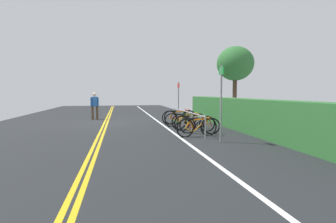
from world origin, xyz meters
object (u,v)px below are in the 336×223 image
(pedestrian, at_px, (95,104))
(sign_post_near, at_px, (178,98))
(bicycle_4, at_px, (194,123))
(bicycle_5, at_px, (199,125))
(bicycle_1, at_px, (179,118))
(bicycle_2, at_px, (182,120))
(bicycle_3, at_px, (189,121))
(bicycle_0, at_px, (179,117))
(bicycle_6, at_px, (197,127))
(sign_post_far, at_px, (221,97))
(tree_near_left, at_px, (235,64))
(bike_rack, at_px, (187,115))

(pedestrian, distance_m, sign_post_near, 5.13)
(bicycle_4, bearing_deg, bicycle_5, 0.03)
(pedestrian, bearing_deg, bicycle_5, 35.85)
(bicycle_1, distance_m, pedestrian, 5.65)
(bicycle_2, distance_m, bicycle_5, 2.19)
(bicycle_3, distance_m, sign_post_near, 3.19)
(bicycle_0, relative_size, bicycle_6, 1.04)
(sign_post_near, relative_size, sign_post_far, 0.88)
(bicycle_0, xyz_separation_m, bicycle_3, (2.10, -0.06, -0.01))
(bicycle_1, distance_m, bicycle_5, 2.91)
(tree_near_left, bearing_deg, sign_post_near, -73.67)
(bike_rack, xyz_separation_m, bicycle_5, (1.45, 0.14, -0.28))
(bicycle_5, relative_size, bicycle_6, 0.93)
(bicycle_1, relative_size, sign_post_far, 0.70)
(sign_post_near, bearing_deg, bicycle_5, -2.09)
(bicycle_3, bearing_deg, bike_rack, -123.86)
(bicycle_2, relative_size, bicycle_6, 0.99)
(bicycle_3, bearing_deg, sign_post_near, 175.89)
(sign_post_near, bearing_deg, bicycle_1, -11.01)
(bicycle_4, height_order, pedestrian, pedestrian)
(bicycle_5, xyz_separation_m, bicycle_6, (0.63, -0.29, 0.02))
(bicycle_2, relative_size, pedestrian, 1.01)
(bicycle_0, height_order, bicycle_3, bicycle_0)
(bicycle_4, xyz_separation_m, pedestrian, (-5.63, -4.58, 0.61))
(bicycle_3, distance_m, pedestrian, 6.73)
(bike_rack, distance_m, bicycle_6, 2.10)
(bicycle_0, height_order, pedestrian, pedestrian)
(bicycle_5, bearing_deg, tree_near_left, 143.68)
(bicycle_2, bearing_deg, bike_rack, 4.03)
(bike_rack, height_order, bicycle_2, bike_rack)
(pedestrian, relative_size, sign_post_near, 0.74)
(bicycle_1, height_order, bicycle_4, bicycle_1)
(bike_rack, xyz_separation_m, bicycle_6, (2.08, -0.15, -0.26))
(bicycle_3, relative_size, tree_near_left, 0.37)
(bicycle_0, height_order, bicycle_2, bicycle_0)
(bicycle_5, xyz_separation_m, sign_post_near, (-4.42, 0.16, 1.01))
(bicycle_0, height_order, bicycle_5, bicycle_0)
(bicycle_0, height_order, tree_near_left, tree_near_left)
(bicycle_3, distance_m, tree_near_left, 6.65)
(bicycle_2, height_order, sign_post_near, sign_post_near)
(bicycle_3, height_order, bicycle_4, bicycle_3)
(bicycle_0, xyz_separation_m, bicycle_6, (4.13, -0.29, -0.01))
(bike_rack, distance_m, bicycle_0, 2.07)
(bicycle_0, relative_size, bicycle_2, 1.06)
(sign_post_near, bearing_deg, bicycle_2, -8.85)
(bicycle_2, height_order, pedestrian, pedestrian)
(sign_post_far, bearing_deg, sign_post_near, 179.81)
(sign_post_near, bearing_deg, bicycle_6, -5.08)
(bike_rack, relative_size, bicycle_2, 3.14)
(bicycle_4, distance_m, sign_post_near, 3.85)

